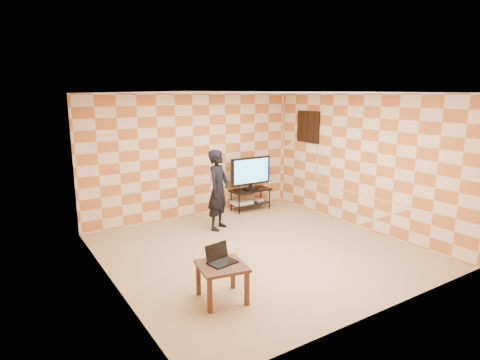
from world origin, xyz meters
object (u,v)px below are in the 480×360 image
(side_table, at_px, (222,271))
(person, at_px, (218,190))
(tv_stand, at_px, (250,195))
(tv, at_px, (251,172))

(side_table, bearing_deg, person, 61.30)
(tv_stand, relative_size, tv, 0.93)
(side_table, bearing_deg, tv_stand, 50.92)
(tv_stand, height_order, side_table, same)
(side_table, height_order, person, person)
(person, bearing_deg, tv_stand, -3.91)
(tv_stand, xyz_separation_m, tv, (0.00, -0.00, 0.55))
(tv_stand, height_order, person, person)
(tv, xyz_separation_m, person, (-1.31, -0.78, -0.11))
(tv, height_order, side_table, tv)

